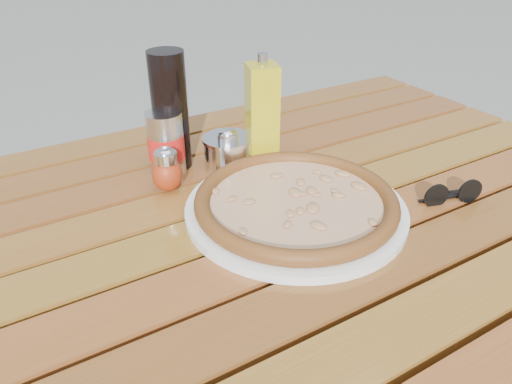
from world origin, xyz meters
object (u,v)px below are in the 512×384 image
pizza (296,201)px  olive_oil_cruet (262,114)px  oregano_shaker (228,150)px  sunglasses (452,194)px  table (262,250)px  soda_can (166,144)px  dark_bottle (170,111)px  pepper_shaker (167,170)px  parmesan_tin (228,151)px  plate (296,209)px

pizza → olive_oil_cruet: 0.21m
oregano_shaker → sunglasses: 0.40m
table → oregano_shaker: oregano_shaker is taller
soda_can → sunglasses: size_ratio=1.08×
sunglasses → dark_bottle: bearing=149.5°
oregano_shaker → sunglasses: size_ratio=0.74×
pepper_shaker → table: bearing=-56.6°
olive_oil_cruet → pepper_shaker: bearing=-176.2°
pepper_shaker → oregano_shaker: size_ratio=1.00×
pizza → soda_can: bearing=117.5°
dark_bottle → sunglasses: bearing=-46.9°
olive_oil_cruet → parmesan_tin: 0.10m
dark_bottle → parmesan_tin: size_ratio=2.24×
pizza → oregano_shaker: bearing=95.2°
pizza → sunglasses: (0.25, -0.11, -0.01)m
pepper_shaker → oregano_shaker: (0.13, 0.02, 0.00)m
plate → sunglasses: size_ratio=3.25×
table → sunglasses: bearing=-24.8°
table → pizza: (0.05, -0.03, 0.10)m
pepper_shaker → dark_bottle: dark_bottle is taller
olive_oil_cruet → pizza: bearing=-105.7°
oregano_shaker → dark_bottle: (-0.08, 0.06, 0.07)m
oregano_shaker → parmesan_tin: bearing=64.5°
plate → parmesan_tin: 0.21m
plate → pizza: 0.02m
table → dark_bottle: 0.30m
oregano_shaker → dark_bottle: bearing=142.0°
table → sunglasses: (0.29, -0.14, 0.09)m
plate → oregano_shaker: bearing=95.2°
pepper_shaker → sunglasses: 0.49m
table → pizza: bearing=-30.4°
table → parmesan_tin: size_ratio=14.27×
plate → parmesan_tin: (-0.01, 0.21, 0.02)m
dark_bottle → sunglasses: size_ratio=1.98×
olive_oil_cruet → sunglasses: (0.19, -0.30, -0.08)m
dark_bottle → parmesan_tin: (0.09, -0.06, -0.08)m
dark_bottle → olive_oil_cruet: 0.17m
table → pepper_shaker: pepper_shaker is taller
pepper_shaker → sunglasses: size_ratio=0.74×
soda_can → olive_oil_cruet: (0.18, -0.04, 0.04)m
pepper_shaker → olive_oil_cruet: bearing=3.8°
table → parmesan_tin: 0.21m
table → plate: (0.05, -0.03, 0.08)m
table → sunglasses: 0.33m
table → olive_oil_cruet: bearing=58.6°
table → plate: bearing=-30.4°
sunglasses → pizza: bearing=172.7°
dark_bottle → sunglasses: (0.35, -0.37, -0.09)m
dark_bottle → parmesan_tin: bearing=-32.4°
oregano_shaker → parmesan_tin: size_ratio=0.84×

